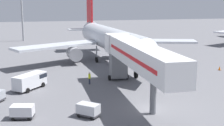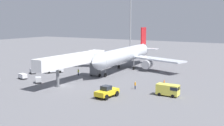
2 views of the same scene
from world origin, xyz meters
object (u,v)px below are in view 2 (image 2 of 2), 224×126
object	(u,v)px
service_van_rear_right	(55,69)
ground_crew_worker_foreground	(78,72)
pushback_tug	(107,92)
service_van_mid_right	(168,89)
ground_crew_worker_midground	(135,85)
baggage_cart_far_center	(33,71)
safety_cone_alpha	(164,81)
apron_light_mast	(131,13)
baggage_cart_mid_center	(23,76)
jet_bridge	(76,60)
airplane_at_gate	(126,55)
baggage_cart_near_center	(38,80)

from	to	relation	value
service_van_rear_right	ground_crew_worker_foreground	distance (m)	8.44
pushback_tug	service_van_mid_right	distance (m)	12.57
ground_crew_worker_midground	baggage_cart_far_center	bearing A→B (deg)	177.54
service_van_rear_right	safety_cone_alpha	world-z (taller)	service_van_rear_right
ground_crew_worker_midground	apron_light_mast	size ratio (longest dim) A/B	0.07
pushback_tug	baggage_cart_far_center	xyz separation A→B (m)	(-31.87, 10.45, -0.34)
apron_light_mast	pushback_tug	bearing A→B (deg)	-66.14
pushback_tug	baggage_cart_mid_center	world-z (taller)	pushback_tug
jet_bridge	airplane_at_gate	bearing A→B (deg)	84.87
safety_cone_alpha	apron_light_mast	size ratio (longest dim) A/B	0.03
airplane_at_gate	baggage_cart_mid_center	size ratio (longest dim) A/B	15.78
safety_cone_alpha	apron_light_mast	bearing A→B (deg)	125.44
pushback_tug	apron_light_mast	world-z (taller)	apron_light_mast
ground_crew_worker_midground	baggage_cart_mid_center	bearing A→B (deg)	-169.79
jet_bridge	baggage_cart_near_center	size ratio (longest dim) A/B	8.97
apron_light_mast	service_van_rear_right	bearing A→B (deg)	-87.09
airplane_at_gate	baggage_cart_far_center	bearing A→B (deg)	-133.98
ground_crew_worker_midground	safety_cone_alpha	world-z (taller)	ground_crew_worker_midground
jet_bridge	safety_cone_alpha	world-z (taller)	jet_bridge
service_van_rear_right	baggage_cart_near_center	xyz separation A→B (m)	(6.07, -12.49, -0.42)
safety_cone_alpha	service_van_mid_right	bearing A→B (deg)	-65.54
baggage_cart_near_center	apron_light_mast	size ratio (longest dim) A/B	0.10
safety_cone_alpha	apron_light_mast	world-z (taller)	apron_light_mast
service_van_rear_right	baggage_cart_far_center	xyz separation A→B (m)	(-4.36, -4.45, -0.44)
jet_bridge	ground_crew_worker_foreground	distance (m)	9.62
pushback_tug	baggage_cart_mid_center	bearing A→B (deg)	172.78
baggage_cart_near_center	baggage_cart_far_center	distance (m)	13.17
service_van_rear_right	baggage_cart_near_center	distance (m)	13.90
service_van_rear_right	baggage_cart_far_center	distance (m)	6.24
baggage_cart_mid_center	safety_cone_alpha	size ratio (longest dim) A/B	3.48
service_van_rear_right	safety_cone_alpha	xyz separation A→B (m)	(32.43, 4.05, -0.85)
airplane_at_gate	ground_crew_worker_foreground	bearing A→B (deg)	-113.72
baggage_cart_near_center	jet_bridge	bearing A→B (deg)	39.50
safety_cone_alpha	apron_light_mast	xyz separation A→B (m)	(-35.15, 49.40, 18.18)
ground_crew_worker_foreground	baggage_cart_near_center	bearing A→B (deg)	-100.30
service_van_rear_right	apron_light_mast	bearing A→B (deg)	92.91
jet_bridge	apron_light_mast	xyz separation A→B (m)	(-15.89, 60.10, 13.13)
baggage_cart_far_center	safety_cone_alpha	bearing A→B (deg)	13.02
service_van_mid_right	ground_crew_worker_midground	xyz separation A→B (m)	(-8.38, 1.70, -0.41)
service_van_rear_right	service_van_mid_right	distance (m)	38.49
airplane_at_gate	ground_crew_worker_midground	xyz separation A→B (m)	(14.18, -21.69, -3.64)
baggage_cart_near_center	baggage_cart_far_center	size ratio (longest dim) A/B	0.95
baggage_cart_near_center	ground_crew_worker_midground	size ratio (longest dim) A/B	1.49
service_van_mid_right	safety_cone_alpha	size ratio (longest dim) A/B	6.08
pushback_tug	apron_light_mast	bearing A→B (deg)	113.86
service_van_rear_right	ground_crew_worker_foreground	bearing A→B (deg)	2.86
service_van_mid_right	jet_bridge	bearing A→B (deg)	177.79
service_van_mid_right	baggage_cart_far_center	bearing A→B (deg)	175.73
pushback_tug	baggage_cart_far_center	distance (m)	33.54
pushback_tug	baggage_cart_near_center	bearing A→B (deg)	173.58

